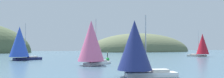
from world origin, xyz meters
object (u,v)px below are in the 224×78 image
at_px(sailboat_navy_sail, 136,47).
at_px(channel_buoy, 107,59).
at_px(sailboat_pink_spinnaker, 91,42).
at_px(sailboat_crimson_sail, 202,45).
at_px(sailboat_blue_spinnaker, 20,43).

height_order(sailboat_navy_sail, channel_buoy, sailboat_navy_sail).
relative_size(sailboat_navy_sail, sailboat_pink_spinnaker, 0.83).
bearing_deg(channel_buoy, sailboat_crimson_sail, 15.20).
height_order(sailboat_navy_sail, sailboat_blue_spinnaker, sailboat_blue_spinnaker).
height_order(sailboat_blue_spinnaker, channel_buoy, sailboat_blue_spinnaker).
bearing_deg(sailboat_navy_sail, channel_buoy, 78.20).
distance_m(sailboat_pink_spinnaker, channel_buoy, 16.36).
height_order(sailboat_crimson_sail, sailboat_pink_spinnaker, sailboat_crimson_sail).
distance_m(sailboat_navy_sail, sailboat_blue_spinnaker, 44.21).
xyz_separation_m(sailboat_crimson_sail, sailboat_blue_spinnaker, (-64.53, -2.34, 0.34)).
relative_size(sailboat_crimson_sail, sailboat_pink_spinnaker, 1.03).
xyz_separation_m(sailboat_pink_spinnaker, channel_buoy, (7.85, 13.64, -4.48)).
bearing_deg(channel_buoy, sailboat_navy_sail, -101.80).
height_order(sailboat_navy_sail, sailboat_pink_spinnaker, sailboat_pink_spinnaker).
height_order(sailboat_crimson_sail, sailboat_blue_spinnaker, sailboat_blue_spinnaker).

